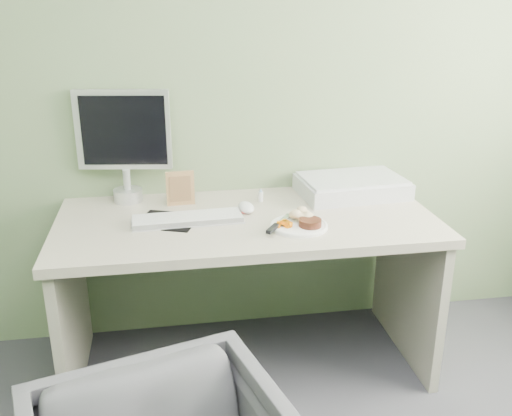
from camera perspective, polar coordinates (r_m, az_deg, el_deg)
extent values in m
plane|color=#6A805A|center=(2.64, -2.25, 14.72)|extent=(3.50, 0.00, 3.50)
cube|color=beige|center=(2.43, -0.93, -1.37)|extent=(1.60, 0.75, 0.04)
cube|color=gray|center=(2.60, -17.94, -9.82)|extent=(0.04, 0.70, 0.69)
cube|color=gray|center=(2.78, 14.91, -7.37)|extent=(0.04, 0.70, 0.69)
cylinder|color=white|center=(2.32, 4.32, -1.80)|extent=(0.23, 0.23, 0.01)
cylinder|color=black|center=(2.30, 5.44, -1.48)|extent=(0.11, 0.11, 0.03)
ellipsoid|color=#A98252|center=(2.36, 4.55, -0.49)|extent=(0.11, 0.08, 0.06)
cube|color=orange|center=(2.29, 2.82, -1.37)|extent=(0.07, 0.07, 0.04)
cube|color=silver|center=(2.34, 2.78, -1.15)|extent=(0.09, 0.12, 0.01)
cube|color=black|center=(2.24, 1.66, -2.07)|extent=(0.07, 0.08, 0.02)
cube|color=black|center=(2.41, -8.80, -1.26)|extent=(0.30, 0.28, 0.00)
cube|color=white|center=(2.38, -6.85, -1.04)|extent=(0.46, 0.15, 0.02)
ellipsoid|color=white|center=(2.47, -0.99, 0.07)|extent=(0.08, 0.12, 0.04)
cube|color=#9E6B49|center=(2.56, -7.58, 1.97)|extent=(0.13, 0.02, 0.16)
cylinder|color=white|center=(2.60, 0.48, 1.14)|extent=(0.02, 0.02, 0.05)
cone|color=#7FA1CB|center=(2.59, 0.48, 1.80)|extent=(0.02, 0.02, 0.02)
cube|color=silver|center=(2.73, 9.54, 2.10)|extent=(0.51, 0.36, 0.08)
cylinder|color=silver|center=(2.67, -12.67, 1.27)|extent=(0.13, 0.13, 0.06)
cylinder|color=silver|center=(2.65, -12.79, 2.80)|extent=(0.03, 0.03, 0.09)
cube|color=silver|center=(2.61, -13.15, 7.63)|extent=(0.42, 0.10, 0.35)
cube|color=black|center=(2.59, -13.18, 7.53)|extent=(0.37, 0.06, 0.31)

